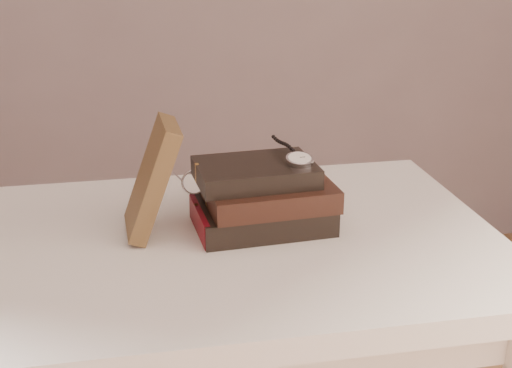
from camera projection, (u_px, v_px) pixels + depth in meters
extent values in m
cube|color=white|center=(187.00, 251.00, 1.12)|extent=(1.00, 0.60, 0.04)
cube|color=white|center=(188.00, 285.00, 1.15)|extent=(0.88, 0.49, 0.08)
cylinder|color=white|center=(384.00, 337.00, 1.57)|extent=(0.05, 0.05, 0.71)
cube|color=black|center=(262.00, 215.00, 1.16)|extent=(0.22, 0.16, 0.04)
cube|color=beige|center=(264.00, 215.00, 1.16)|extent=(0.22, 0.15, 0.03)
cube|color=gold|center=(196.00, 216.00, 1.16)|extent=(0.01, 0.01, 0.04)
cube|color=maroon|center=(199.00, 221.00, 1.14)|extent=(0.02, 0.14, 0.04)
cube|color=black|center=(270.00, 194.00, 1.14)|extent=(0.21, 0.15, 0.04)
cube|color=beige|center=(271.00, 194.00, 1.14)|extent=(0.20, 0.14, 0.03)
cube|color=gold|center=(207.00, 195.00, 1.14)|extent=(0.01, 0.01, 0.04)
cube|color=black|center=(255.00, 172.00, 1.14)|extent=(0.20, 0.14, 0.03)
cube|color=beige|center=(257.00, 172.00, 1.14)|extent=(0.19, 0.13, 0.02)
cube|color=gold|center=(197.00, 173.00, 1.14)|extent=(0.01, 0.01, 0.03)
cube|color=#442F1A|center=(152.00, 178.00, 1.11)|extent=(0.09, 0.12, 0.18)
cylinder|color=silver|center=(300.00, 160.00, 1.13)|extent=(0.05, 0.05, 0.02)
cylinder|color=white|center=(300.00, 158.00, 1.13)|extent=(0.04, 0.04, 0.01)
torus|color=silver|center=(300.00, 158.00, 1.13)|extent=(0.04, 0.04, 0.01)
cylinder|color=silver|center=(295.00, 155.00, 1.15)|extent=(0.01, 0.01, 0.01)
cube|color=black|center=(299.00, 156.00, 1.13)|extent=(0.00, 0.01, 0.00)
cube|color=black|center=(302.00, 157.00, 1.13)|extent=(0.01, 0.00, 0.00)
sphere|color=black|center=(294.00, 151.00, 1.16)|extent=(0.01, 0.01, 0.01)
sphere|color=black|center=(291.00, 149.00, 1.17)|extent=(0.01, 0.01, 0.01)
sphere|color=black|center=(289.00, 147.00, 1.17)|extent=(0.01, 0.01, 0.01)
sphere|color=black|center=(287.00, 145.00, 1.18)|extent=(0.01, 0.01, 0.01)
sphere|color=black|center=(285.00, 144.00, 1.19)|extent=(0.01, 0.01, 0.01)
sphere|color=black|center=(283.00, 143.00, 1.20)|extent=(0.01, 0.01, 0.01)
sphere|color=black|center=(281.00, 143.00, 1.20)|extent=(0.01, 0.01, 0.01)
sphere|color=black|center=(279.00, 142.00, 1.21)|extent=(0.01, 0.01, 0.01)
sphere|color=black|center=(277.00, 140.00, 1.22)|extent=(0.01, 0.01, 0.01)
sphere|color=black|center=(275.00, 139.00, 1.23)|extent=(0.01, 0.01, 0.01)
sphere|color=black|center=(273.00, 137.00, 1.23)|extent=(0.01, 0.01, 0.01)
torus|color=silver|center=(194.00, 182.00, 1.18)|extent=(0.04, 0.02, 0.04)
torus|color=silver|center=(221.00, 180.00, 1.19)|extent=(0.04, 0.02, 0.04)
cylinder|color=silver|center=(208.00, 180.00, 1.19)|extent=(0.01, 0.00, 0.00)
cylinder|color=silver|center=(178.00, 177.00, 1.22)|extent=(0.01, 0.10, 0.02)
cylinder|color=silver|center=(226.00, 172.00, 1.24)|extent=(0.01, 0.10, 0.02)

